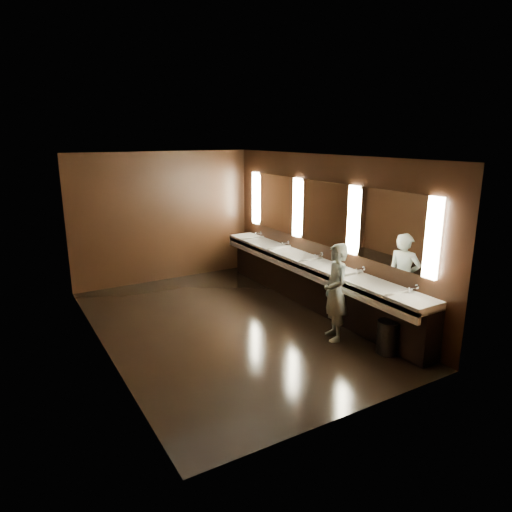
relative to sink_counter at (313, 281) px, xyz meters
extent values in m
plane|color=black|center=(-1.79, 0.00, -0.50)|extent=(6.00, 6.00, 0.00)
cube|color=#2D2D2B|center=(-1.79, 0.00, 2.30)|extent=(4.00, 6.00, 0.02)
cube|color=black|center=(-1.79, 3.00, 0.90)|extent=(4.00, 0.02, 2.80)
cube|color=black|center=(-1.79, -3.00, 0.90)|extent=(4.00, 0.02, 2.80)
cube|color=black|center=(-3.79, 0.00, 0.90)|extent=(0.02, 6.00, 2.80)
cube|color=black|center=(0.21, 0.00, 0.90)|extent=(0.02, 6.00, 2.80)
cube|color=black|center=(0.03, 0.00, -0.09)|extent=(0.36, 5.40, 0.81)
cube|color=white|center=(-0.07, 0.00, 0.35)|extent=(0.55, 5.40, 0.12)
cube|color=white|center=(-0.31, 0.00, 0.27)|extent=(0.06, 5.40, 0.18)
cylinder|color=silver|center=(0.12, -2.20, 0.49)|extent=(0.18, 0.04, 0.04)
cylinder|color=silver|center=(0.12, -1.10, 0.49)|extent=(0.18, 0.04, 0.04)
cylinder|color=silver|center=(0.12, 0.00, 0.49)|extent=(0.18, 0.04, 0.04)
cylinder|color=silver|center=(0.12, 1.10, 0.49)|extent=(0.18, 0.04, 0.04)
cylinder|color=silver|center=(0.12, 2.20, 0.49)|extent=(0.18, 0.04, 0.04)
cube|color=#FFF4CC|center=(0.18, -2.40, 1.25)|extent=(0.06, 0.22, 1.15)
cube|color=white|center=(0.19, -1.60, 1.25)|extent=(0.03, 1.32, 1.15)
cube|color=#FFF4CC|center=(0.18, -0.80, 1.25)|extent=(0.06, 0.23, 1.15)
cube|color=white|center=(0.19, 0.00, 1.25)|extent=(0.03, 1.32, 1.15)
cube|color=#FFF4CC|center=(0.18, 0.80, 1.25)|extent=(0.06, 0.23, 1.15)
cube|color=white|center=(0.19, 1.60, 1.25)|extent=(0.03, 1.32, 1.15)
cube|color=#FFF4CC|center=(0.18, 2.40, 1.25)|extent=(0.06, 0.22, 1.15)
imported|color=#7DA8BB|center=(-0.57, -1.30, 0.27)|extent=(0.55, 0.66, 1.54)
cylinder|color=black|center=(-0.22, -2.10, -0.25)|extent=(0.36, 0.36, 0.50)
camera|label=1|loc=(-5.02, -6.43, 2.62)|focal=32.00mm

